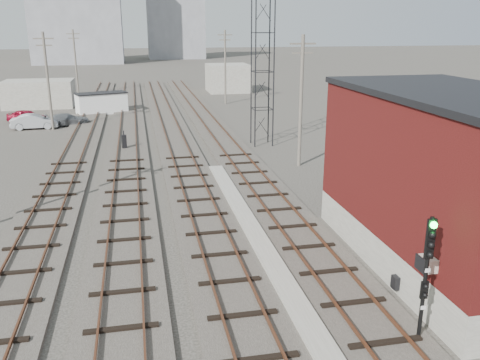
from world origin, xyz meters
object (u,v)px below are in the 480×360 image
object	(u,v)px
signal_mast	(427,271)
car_grey	(68,119)
switch_stand	(124,142)
car_silver	(34,122)
car_red	(27,116)
site_trailer	(102,103)

from	to	relation	value
signal_mast	car_grey	world-z (taller)	signal_mast
switch_stand	car_grey	xyz separation A→B (m)	(-5.64, 11.80, -0.10)
signal_mast	car_silver	size ratio (longest dim) A/B	0.98
car_silver	switch_stand	bearing A→B (deg)	-143.88
car_silver	car_grey	world-z (taller)	car_silver
signal_mast	car_red	world-z (taller)	signal_mast
site_trailer	car_grey	world-z (taller)	site_trailer
signal_mast	car_red	distance (m)	46.59
site_trailer	car_red	world-z (taller)	site_trailer
car_red	site_trailer	bearing A→B (deg)	-42.82
switch_stand	car_red	xyz separation A→B (m)	(-9.92, 14.29, -0.04)
switch_stand	signal_mast	bearing A→B (deg)	-83.25
switch_stand	car_grey	size ratio (longest dim) A/B	0.36
car_red	car_grey	world-z (taller)	car_red
site_trailer	car_silver	xyz separation A→B (m)	(-5.86, -7.89, -0.47)
car_silver	car_grey	size ratio (longest dim) A/B	1.03
car_silver	car_grey	distance (m)	3.13
car_silver	car_grey	bearing A→B (deg)	-71.08
switch_stand	car_red	size ratio (longest dim) A/B	0.38
site_trailer	car_silver	size ratio (longest dim) A/B	1.40
site_trailer	car_grey	xyz separation A→B (m)	(-2.95, -6.74, -0.58)
site_trailer	car_grey	bearing A→B (deg)	-131.83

